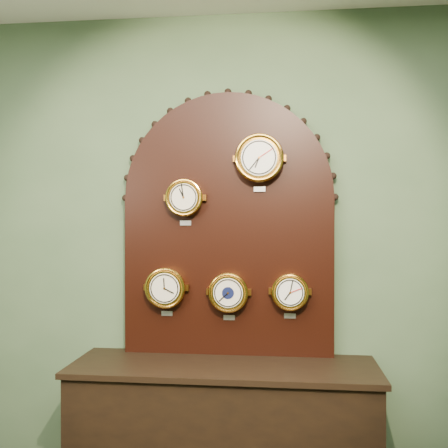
# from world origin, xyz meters

# --- Properties ---
(wall_back) EXTENTS (4.00, 0.00, 4.00)m
(wall_back) POSITION_xyz_m (0.00, 2.50, 1.40)
(wall_back) COLOR #465F41
(wall_back) RESTS_ON ground
(shop_counter) EXTENTS (1.60, 0.50, 0.80)m
(shop_counter) POSITION_xyz_m (0.00, 2.23, 0.40)
(shop_counter) COLOR black
(shop_counter) RESTS_ON ground_plane
(display_board) EXTENTS (1.26, 0.06, 1.53)m
(display_board) POSITION_xyz_m (0.00, 2.45, 1.63)
(display_board) COLOR black
(display_board) RESTS_ON shop_counter
(roman_clock) EXTENTS (0.21, 0.08, 0.26)m
(roman_clock) POSITION_xyz_m (-0.24, 2.38, 1.73)
(roman_clock) COLOR gold
(roman_clock) RESTS_ON display_board
(arabic_clock) EXTENTS (0.27, 0.08, 0.32)m
(arabic_clock) POSITION_xyz_m (0.18, 2.38, 1.95)
(arabic_clock) COLOR gold
(arabic_clock) RESTS_ON display_board
(hygrometer) EXTENTS (0.23, 0.08, 0.28)m
(hygrometer) POSITION_xyz_m (-0.35, 2.38, 1.21)
(hygrometer) COLOR gold
(hygrometer) RESTS_ON display_board
(barometer) EXTENTS (0.23, 0.08, 0.28)m
(barometer) POSITION_xyz_m (0.01, 2.38, 1.19)
(barometer) COLOR gold
(barometer) RESTS_ON display_board
(tide_clock) EXTENTS (0.21, 0.08, 0.26)m
(tide_clock) POSITION_xyz_m (0.35, 2.38, 1.20)
(tide_clock) COLOR gold
(tide_clock) RESTS_ON display_board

